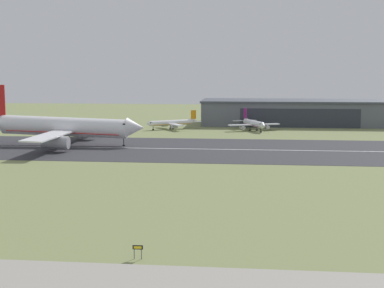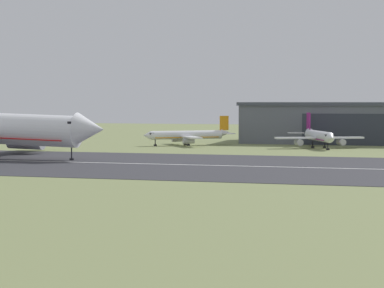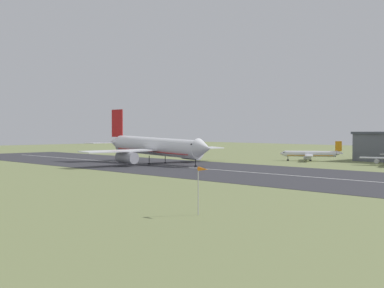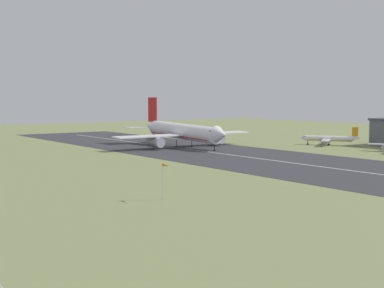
# 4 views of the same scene
# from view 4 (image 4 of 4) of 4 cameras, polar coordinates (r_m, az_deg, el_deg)

# --- Properties ---
(ground_plane) EXTENTS (603.93, 603.93, 0.00)m
(ground_plane) POSITION_cam_4_polar(r_m,az_deg,el_deg) (114.64, -8.88, -4.73)
(ground_plane) COLOR #7A8451
(runway_strip) EXTENTS (363.93, 52.82, 0.06)m
(runway_strip) POSITION_cam_4_polar(r_m,az_deg,el_deg) (154.97, 13.03, -2.30)
(runway_strip) COLOR #333338
(runway_strip) RESTS_ON ground_plane
(runway_centreline) EXTENTS (327.53, 0.70, 0.01)m
(runway_centreline) POSITION_cam_4_polar(r_m,az_deg,el_deg) (154.97, 13.04, -2.29)
(runway_centreline) COLOR silver
(runway_centreline) RESTS_ON runway_strip
(airplane_landing) EXTENTS (54.28, 60.83, 19.61)m
(airplane_landing) POSITION_cam_4_polar(r_m,az_deg,el_deg) (210.37, -0.95, 1.27)
(airplane_landing) COLOR white
(airplane_landing) RESTS_ON ground_plane
(airplane_parked_centre) EXTENTS (22.63, 19.71, 7.61)m
(airplane_parked_centre) POSITION_cam_4_polar(r_m,az_deg,el_deg) (226.55, 14.42, 0.55)
(airplane_parked_centre) COLOR white
(airplane_parked_centre) RESTS_ON ground_plane
(windsock_pole) EXTENTS (2.31, 0.79, 6.98)m
(windsock_pole) POSITION_cam_4_polar(r_m,az_deg,el_deg) (99.11, -2.85, -2.56)
(windsock_pole) COLOR #B7B7BC
(windsock_pole) RESTS_ON ground_plane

